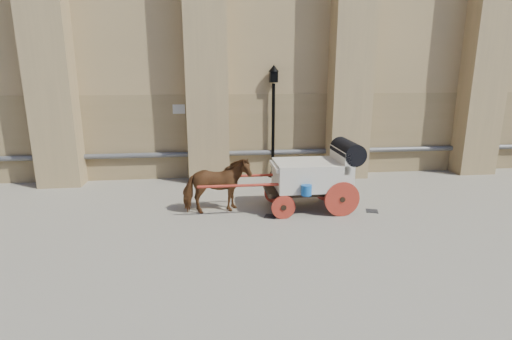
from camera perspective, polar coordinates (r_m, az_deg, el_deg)
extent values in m
plane|color=gray|center=(11.00, -1.32, -6.34)|extent=(90.00, 90.00, 0.00)
cube|color=#907650|center=(14.88, 4.88, 5.07)|extent=(44.00, 0.35, 3.00)
cylinder|color=#59595B|center=(14.73, 5.04, 2.60)|extent=(42.00, 0.18, 0.18)
cube|color=beige|center=(14.32, -10.96, 8.54)|extent=(0.42, 0.04, 0.32)
imported|color=brown|center=(10.95, -5.64, -2.29)|extent=(1.92, 1.11, 1.53)
cube|color=black|center=(11.30, 7.30, -2.75)|extent=(2.35, 1.09, 0.13)
cube|color=beige|center=(11.21, 7.90, -0.64)|extent=(2.04, 1.35, 0.75)
cube|color=beige|center=(11.34, 11.88, 1.57)|extent=(0.17, 1.33, 0.59)
cube|color=beige|center=(10.95, 3.36, 0.55)|extent=(0.38, 1.17, 0.11)
cylinder|color=black|center=(11.37, 12.95, 2.64)|extent=(0.61, 1.34, 0.60)
cylinder|color=#A92D1E|center=(10.96, 12.20, -4.10)|extent=(0.96, 0.07, 0.96)
cylinder|color=#A92D1E|center=(12.15, 10.18, -2.16)|extent=(0.96, 0.07, 0.96)
cylinder|color=#A92D1E|center=(10.60, 3.93, -5.34)|extent=(0.64, 0.07, 0.64)
cylinder|color=#A92D1E|center=(11.83, 2.72, -3.21)|extent=(0.64, 0.07, 0.64)
cylinder|color=#A92D1E|center=(10.45, -1.37, -2.21)|extent=(2.56, 0.10, 0.07)
cylinder|color=#A92D1E|center=(11.37, -1.86, -0.85)|extent=(2.56, 0.10, 0.07)
cylinder|color=#165BAF|center=(10.49, 7.21, -2.87)|extent=(0.28, 0.28, 0.28)
cylinder|color=black|center=(14.39, 2.46, 5.53)|extent=(0.11, 0.11, 3.37)
cone|color=black|center=(14.70, 2.40, -0.32)|extent=(0.34, 0.34, 0.34)
cube|color=black|center=(14.23, 2.54, 13.19)|extent=(0.26, 0.26, 0.39)
cone|color=black|center=(14.22, 2.56, 14.32)|extent=(0.37, 0.37, 0.22)
cube|color=black|center=(10.82, 2.10, -6.66)|extent=(0.41, 0.41, 0.01)
cube|color=black|center=(11.68, 16.24, -5.65)|extent=(0.40, 0.40, 0.01)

